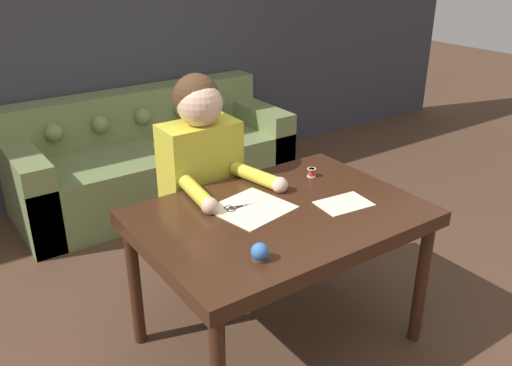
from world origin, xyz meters
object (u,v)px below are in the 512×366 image
object	(u,v)px
dining_table	(280,226)
scissors	(238,207)
couch	(153,161)
thread_spool	(311,173)
pin_cushion	(260,253)
person	(202,186)

from	to	relation	value
dining_table	scissors	size ratio (longest dim) A/B	6.19
couch	thread_spool	xyz separation A→B (m)	(0.15, -1.66, 0.45)
couch	scissors	world-z (taller)	couch
couch	pin_cushion	xyz separation A→B (m)	(-0.53, -2.16, 0.46)
person	thread_spool	bearing A→B (deg)	-38.39
dining_table	thread_spool	distance (m)	0.44
couch	pin_cushion	size ratio (longest dim) A/B	28.76
person	pin_cushion	size ratio (longest dim) A/B	17.47
scissors	pin_cushion	bearing A→B (deg)	-112.64
person	thread_spool	xyz separation A→B (m)	(0.45, -0.35, 0.09)
thread_spool	pin_cushion	distance (m)	0.84
dining_table	scissors	xyz separation A→B (m)	(-0.14, 0.14, 0.08)
thread_spool	pin_cushion	xyz separation A→B (m)	(-0.68, -0.50, 0.01)
couch	person	xyz separation A→B (m)	(-0.30, -1.31, 0.36)
scissors	pin_cushion	world-z (taller)	pin_cushion
person	couch	bearing A→B (deg)	77.20
scissors	thread_spool	size ratio (longest dim) A/B	4.53
dining_table	couch	bearing A→B (deg)	83.36
dining_table	couch	world-z (taller)	couch
dining_table	person	distance (m)	0.58
scissors	dining_table	bearing A→B (deg)	-45.28
dining_table	thread_spool	world-z (taller)	thread_spool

